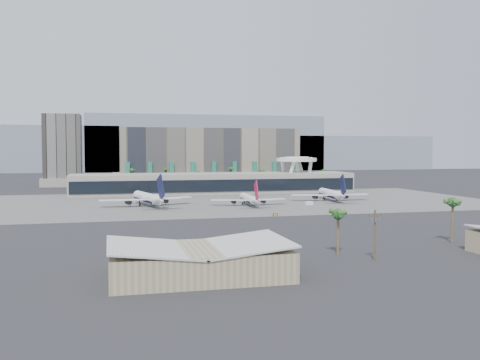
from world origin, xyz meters
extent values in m
plane|color=#232326|center=(0.00, 0.00, 0.00)|extent=(900.00, 900.00, 0.00)
cube|color=#5B5B59|center=(0.00, 55.00, 0.03)|extent=(260.00, 130.00, 0.06)
cube|color=gray|center=(-180.00, 470.00, 27.50)|extent=(260.00, 60.00, 55.00)
cube|color=gray|center=(60.00, 470.00, 35.00)|extent=(300.00, 60.00, 70.00)
cube|color=gray|center=(260.00, 470.00, 22.50)|extent=(220.00, 60.00, 45.00)
cube|color=gray|center=(10.00, 175.00, 21.00)|extent=(130.00, 22.00, 42.00)
cube|color=tan|center=(10.00, 173.00, 5.00)|extent=(140.00, 30.00, 10.00)
cube|color=#247C61|center=(-50.00, 163.00, 9.00)|extent=(3.00, 2.00, 18.00)
cube|color=#247C61|center=(-35.00, 163.00, 9.00)|extent=(3.00, 2.00, 18.00)
cube|color=#247C61|center=(-20.00, 163.00, 9.00)|extent=(3.00, 2.00, 18.00)
cube|color=#247C61|center=(-5.00, 163.00, 9.00)|extent=(3.00, 2.00, 18.00)
cube|color=#247C61|center=(10.00, 163.00, 9.00)|extent=(3.00, 2.00, 18.00)
cube|color=#247C61|center=(25.00, 163.00, 9.00)|extent=(3.00, 2.00, 18.00)
cube|color=#247C61|center=(40.00, 163.00, 9.00)|extent=(3.00, 2.00, 18.00)
cube|color=#247C61|center=(55.00, 163.00, 9.00)|extent=(3.00, 2.00, 18.00)
cube|color=#247C61|center=(70.00, 163.00, 9.00)|extent=(3.00, 2.00, 18.00)
cube|color=black|center=(-95.00, 200.00, 26.00)|extent=(26.00, 26.00, 52.00)
cube|color=#A49E90|center=(-95.00, 200.00, 3.00)|extent=(30.00, 30.00, 6.00)
cube|color=#A49E90|center=(0.00, 110.00, 6.00)|extent=(170.00, 32.00, 12.00)
cube|color=black|center=(0.00, 93.80, 5.50)|extent=(168.00, 0.60, 7.00)
cube|color=black|center=(0.00, 110.00, 13.25)|extent=(170.00, 12.00, 2.50)
cylinder|color=white|center=(61.36, 122.36, 11.00)|extent=(6.98, 6.99, 21.89)
cylinder|color=white|center=(48.64, 122.36, 11.00)|extent=(6.98, 6.99, 21.89)
cylinder|color=white|center=(48.64, 109.64, 11.00)|extent=(6.98, 6.99, 21.89)
cylinder|color=white|center=(61.36, 109.64, 11.00)|extent=(6.98, 6.99, 21.89)
cylinder|color=white|center=(55.00, 116.00, 20.00)|extent=(26.00, 26.00, 2.20)
cylinder|color=white|center=(55.00, 116.00, 21.30)|extent=(16.00, 16.00, 1.20)
cylinder|color=brown|center=(-70.00, 145.00, 6.00)|extent=(0.70, 0.70, 12.00)
sphere|color=#215220|center=(-70.00, 145.00, 11.70)|extent=(2.80, 2.80, 2.80)
cylinder|color=brown|center=(-48.00, 145.00, 6.00)|extent=(0.70, 0.70, 12.00)
sphere|color=#215220|center=(-48.00, 145.00, 11.70)|extent=(2.80, 2.80, 2.80)
cylinder|color=brown|center=(-26.00, 145.00, 6.00)|extent=(0.70, 0.70, 12.00)
sphere|color=#215220|center=(-26.00, 145.00, 11.70)|extent=(2.80, 2.80, 2.80)
cylinder|color=brown|center=(-5.00, 145.00, 6.00)|extent=(0.70, 0.70, 12.00)
sphere|color=#215220|center=(-5.00, 145.00, 11.70)|extent=(2.80, 2.80, 2.80)
cylinder|color=brown|center=(18.00, 145.00, 6.00)|extent=(0.70, 0.70, 12.00)
sphere|color=#215220|center=(18.00, 145.00, 11.70)|extent=(2.80, 2.80, 2.80)
cylinder|color=brown|center=(40.00, 145.00, 6.00)|extent=(0.70, 0.70, 12.00)
sphere|color=#215220|center=(40.00, 145.00, 11.70)|extent=(2.80, 2.80, 2.80)
cylinder|color=brown|center=(62.00, 145.00, 6.00)|extent=(0.70, 0.70, 12.00)
sphere|color=#215220|center=(62.00, 145.00, 11.70)|extent=(2.80, 2.80, 2.80)
cylinder|color=brown|center=(85.00, 145.00, 6.00)|extent=(0.70, 0.70, 12.00)
sphere|color=#215220|center=(85.00, 145.00, 11.70)|extent=(2.80, 2.80, 2.80)
cube|color=#968864|center=(-45.00, -102.00, 3.00)|extent=(36.00, 22.00, 6.00)
cube|color=silver|center=(-54.00, -102.00, 6.40)|extent=(18.65, 22.60, 2.30)
cube|color=silver|center=(-36.00, -102.00, 6.40)|extent=(18.65, 22.60, 2.30)
cylinder|color=#4C3826|center=(-2.00, -96.00, 6.00)|extent=(0.44, 0.44, 12.00)
cube|color=#4C3826|center=(-2.00, -96.00, 10.60)|extent=(3.20, 0.22, 0.22)
cylinder|color=slate|center=(-2.90, -96.35, 9.60)|extent=(0.56, 0.56, 0.90)
cylinder|color=slate|center=(-2.00, -96.35, 9.60)|extent=(0.56, 0.56, 0.90)
cylinder|color=slate|center=(-1.10, -96.35, 9.60)|extent=(0.56, 0.56, 0.90)
cylinder|color=black|center=(-3.40, -96.00, 10.85)|extent=(0.12, 0.12, 0.30)
cylinder|color=black|center=(-0.60, -96.00, 10.85)|extent=(0.12, 0.12, 0.30)
cylinder|color=white|center=(-45.66, 43.03, 3.97)|extent=(10.97, 30.34, 4.42)
cylinder|color=#0F1235|center=(-45.66, 43.03, 3.81)|extent=(10.75, 29.73, 4.33)
cone|color=white|center=(-49.48, 59.86, 3.97)|extent=(5.41, 5.82, 4.42)
cone|color=white|center=(-41.35, 24.04, 4.30)|extent=(6.51, 10.67, 4.42)
cube|color=white|center=(-57.26, 39.26, 3.31)|extent=(19.93, 4.69, 0.39)
cube|color=white|center=(-33.58, 44.64, 3.31)|extent=(19.89, 12.34, 0.39)
cylinder|color=black|center=(-54.15, 40.53, 2.21)|extent=(3.35, 4.84, 2.43)
cylinder|color=black|center=(-36.93, 44.45, 2.21)|extent=(3.35, 4.84, 2.43)
cube|color=#0F1235|center=(-40.98, 22.43, 10.04)|extent=(2.76, 9.90, 11.62)
cube|color=white|center=(-45.95, 21.86, 4.86)|extent=(9.00, 3.16, 0.28)
cube|color=white|center=(-36.26, 24.06, 4.86)|extent=(9.12, 5.40, 0.28)
cylinder|color=black|center=(-48.26, 54.48, 0.88)|extent=(0.55, 0.55, 1.77)
cylinder|color=black|center=(-48.86, 41.17, 0.88)|extent=(0.77, 0.77, 1.77)
cylinder|color=black|center=(-41.97, 42.73, 0.88)|extent=(0.77, 0.77, 1.77)
cylinder|color=white|center=(1.48, 34.58, 3.22)|extent=(4.76, 24.58, 3.58)
cylinder|color=#0F1235|center=(1.48, 34.58, 3.09)|extent=(4.66, 24.09, 3.51)
cone|color=white|center=(2.16, 48.57, 3.22)|extent=(3.77, 4.20, 3.58)
cone|color=white|center=(0.72, 18.80, 3.49)|extent=(3.97, 8.22, 3.58)
cube|color=white|center=(-8.40, 34.16, 2.69)|extent=(16.50, 7.57, 0.31)
cube|color=white|center=(11.28, 33.21, 2.69)|extent=(16.49, 6.12, 0.31)
cylinder|color=black|center=(-5.70, 34.48, 1.79)|extent=(2.14, 3.67, 1.97)
cylinder|color=black|center=(8.62, 33.79, 1.79)|extent=(2.14, 3.67, 1.97)
cube|color=#AB1339|center=(0.65, 17.46, 8.15)|extent=(0.84, 8.15, 9.43)
cube|color=white|center=(-3.35, 18.10, 3.94)|extent=(7.41, 3.27, 0.22)
cube|color=white|center=(4.70, 17.71, 3.94)|extent=(7.32, 2.62, 0.22)
cylinder|color=black|center=(1.94, 44.10, 0.72)|extent=(0.45, 0.45, 1.43)
cylinder|color=black|center=(-1.42, 33.82, 0.72)|extent=(0.63, 0.63, 1.43)
cylinder|color=black|center=(4.30, 33.55, 0.72)|extent=(0.63, 0.63, 1.43)
cylinder|color=white|center=(48.64, 47.18, 3.66)|extent=(6.70, 28.02, 4.07)
cylinder|color=#0F1235|center=(48.64, 47.18, 3.51)|extent=(6.56, 27.46, 3.99)
cone|color=white|center=(50.16, 63.03, 3.66)|extent=(4.49, 4.95, 4.07)
cone|color=white|center=(46.93, 29.31, 3.97)|extent=(4.92, 9.51, 4.07)
cube|color=white|center=(37.40, 47.24, 3.05)|extent=(18.70, 9.38, 0.36)
cube|color=white|center=(59.69, 45.11, 3.05)|extent=(18.66, 6.13, 0.36)
cylinder|color=black|center=(40.49, 47.45, 2.04)|extent=(2.62, 4.27, 2.24)
cylinder|color=black|center=(56.70, 45.90, 2.04)|extent=(2.62, 4.27, 2.24)
cube|color=#0F1235|center=(46.79, 27.79, 9.26)|extent=(1.39, 9.25, 10.72)
cube|color=white|center=(42.28, 28.74, 4.48)|extent=(8.44, 4.07, 0.25)
cube|color=white|center=(51.40, 27.86, 4.48)|extent=(8.23, 2.60, 0.25)
cylinder|color=black|center=(49.67, 57.96, 0.81)|extent=(0.51, 0.51, 1.63)
cylinder|color=black|center=(45.30, 46.48, 0.81)|extent=(0.71, 0.71, 1.63)
cylinder|color=black|center=(51.79, 45.86, 0.81)|extent=(0.71, 0.71, 1.63)
cube|color=white|center=(-40.66, 49.07, 1.08)|extent=(4.64, 2.63, 2.17)
cube|color=white|center=(29.62, 27.81, 0.87)|extent=(3.70, 2.58, 1.73)
cube|color=black|center=(1.39, -8.07, 0.46)|extent=(2.04, 0.38, 0.92)
cube|color=gold|center=(1.39, -8.24, 0.46)|extent=(1.48, 0.12, 0.55)
cylinder|color=black|center=(0.65, -8.07, 0.28)|extent=(0.11, 0.11, 0.55)
cylinder|color=black|center=(2.13, -8.07, 0.28)|extent=(0.11, 0.11, 0.55)
cylinder|color=brown|center=(-7.66, -87.78, 5.26)|extent=(0.70, 0.70, 10.52)
sphere|color=#215220|center=(-7.66, -87.78, 10.22)|extent=(2.80, 2.80, 2.80)
cylinder|color=brown|center=(30.90, -79.20, 5.87)|extent=(0.70, 0.70, 11.75)
sphere|color=#215220|center=(30.90, -79.20, 11.45)|extent=(2.80, 2.80, 2.80)
camera|label=1|loc=(-62.73, -209.63, 26.01)|focal=40.00mm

